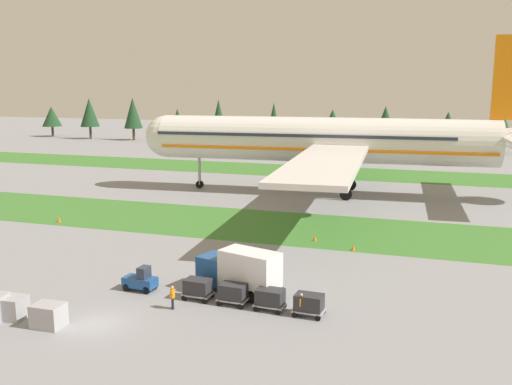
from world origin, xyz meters
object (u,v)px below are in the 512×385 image
taxiway_marker_0 (315,238)px  taxiway_marker_2 (353,248)px  airliner (333,140)px  uld_container_1 (49,315)px  cargo_dolly_lead (198,287)px  uld_container_0 (11,307)px  catering_truck (240,270)px  ground_crew_marshaller (301,304)px  cargo_dolly_third (270,298)px  cargo_dolly_fourth (309,303)px  ground_crew_loader (173,296)px  cargo_dolly_second (233,292)px  baggage_tug (141,280)px  taxiway_marker_1 (59,219)px

taxiway_marker_0 → taxiway_marker_2: size_ratio=1.06×
airliner → uld_container_1: 53.59m
cargo_dolly_lead → uld_container_0: uld_container_0 is taller
cargo_dolly_lead → catering_truck: size_ratio=0.31×
catering_truck → ground_crew_marshaller: (5.52, -2.89, -1.01)m
uld_container_1 → taxiway_marker_0: uld_container_1 is taller
cargo_dolly_third → uld_container_0: uld_container_0 is taller
taxiway_marker_2 → cargo_dolly_fourth: bearing=-91.7°
airliner → uld_container_1: bearing=165.7°
uld_container_0 → catering_truck: bearing=34.5°
uld_container_1 → ground_crew_marshaller: bearing=23.4°
ground_crew_loader → taxiway_marker_2: size_ratio=3.42×
cargo_dolly_third → taxiway_marker_2: (3.40, 16.92, -0.66)m
cargo_dolly_lead → ground_crew_marshaller: ground_crew_marshaller is taller
airliner → uld_container_1: airliner is taller
cargo_dolly_second → ground_crew_marshaller: size_ratio=1.31×
baggage_tug → cargo_dolly_second: (7.91, -0.46, 0.10)m
catering_truck → uld_container_0: (-13.56, -9.32, -1.17)m
taxiway_marker_0 → baggage_tug: bearing=-118.0°
taxiway_marker_1 → ground_crew_loader: bearing=-39.0°
cargo_dolly_second → taxiway_marker_2: 17.91m
taxiway_marker_1 → taxiway_marker_2: taxiway_marker_1 is taller
catering_truck → uld_container_1: catering_truck is taller
taxiway_marker_1 → catering_truck: bearing=-28.9°
cargo_dolly_fourth → uld_container_1: 17.70m
catering_truck → taxiway_marker_1: (-28.20, 15.56, -1.60)m
ground_crew_loader → taxiway_marker_0: 22.01m
taxiway_marker_2 → taxiway_marker_0: bearing=152.1°
cargo_dolly_fourth → ground_crew_loader: size_ratio=1.31×
airliner → uld_container_0: 53.95m
catering_truck → ground_crew_marshaller: size_ratio=4.21×
taxiway_marker_2 → ground_crew_marshaller: bearing=-93.2°
cargo_dolly_lead → cargo_dolly_second: size_ratio=1.00×
airliner → taxiway_marker_0: airliner is taller
cargo_dolly_third → taxiway_marker_2: 17.28m
airliner → taxiway_marker_1: 39.21m
uld_container_0 → uld_container_1: bearing=-5.9°
uld_container_1 → taxiway_marker_1: 31.01m
ground_crew_loader → cargo_dolly_lead: bearing=-47.0°
baggage_tug → catering_truck: catering_truck is taller
baggage_tug → taxiway_marker_1: (-20.48, 17.23, -0.47)m
cargo_dolly_lead → ground_crew_loader: ground_crew_loader is taller
cargo_dolly_second → ground_crew_loader: 4.43m
cargo_dolly_second → uld_container_0: uld_container_0 is taller
catering_truck → ground_crew_loader: catering_truck is taller
cargo_dolly_lead → taxiway_marker_0: bearing=-11.2°
uld_container_1 → cargo_dolly_second: bearing=36.0°
airliner → catering_truck: (0.86, -42.61, -6.05)m
airliner → ground_crew_marshaller: 46.48m
ground_crew_marshaller → cargo_dolly_fourth: bearing=135.0°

